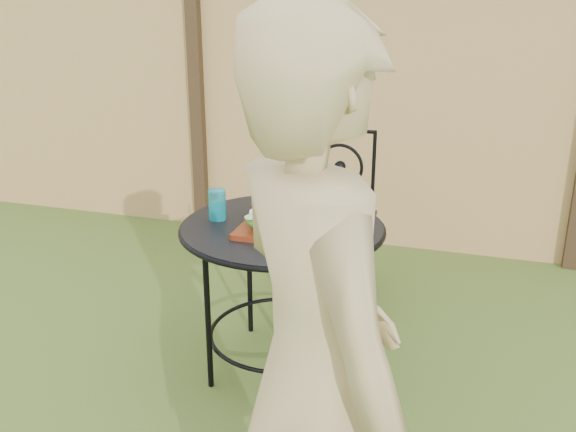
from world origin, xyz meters
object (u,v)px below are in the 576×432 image
object	(u,v)px
salad_plate	(270,230)
patio_chair	(333,209)
diner	(315,382)
patio_table	(282,253)

from	to	relation	value
salad_plate	patio_chair	bearing A→B (deg)	87.26
patio_chair	salad_plate	distance (m)	1.03
salad_plate	diner	bearing A→B (deg)	-66.65
patio_table	salad_plate	size ratio (longest dim) A/B	3.42
patio_chair	patio_table	bearing A→B (deg)	-91.67
diner	salad_plate	xyz separation A→B (m)	(-0.52, 1.21, -0.12)
diner	salad_plate	bearing A→B (deg)	-17.55
patio_table	patio_chair	world-z (taller)	patio_chair
patio_table	diner	world-z (taller)	diner
diner	salad_plate	world-z (taller)	diner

